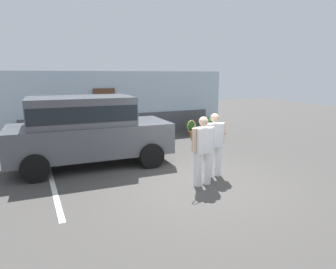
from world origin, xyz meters
TOP-DOWN VIEW (x-y plane):
  - ground_plane at (0.00, 0.00)m, footprint 40.00×40.00m
  - parking_stripe_0 at (-3.33, 1.50)m, footprint 0.12×4.40m
  - house_frontage at (-0.01, 6.54)m, footprint 9.89×0.40m
  - parked_suv at (-2.21, 2.72)m, footprint 4.68×2.33m
  - tennis_player_man at (0.01, -0.12)m, footprint 0.77×0.29m
  - tennis_player_woman at (0.60, 0.29)m, footprint 0.89×0.27m
  - potted_plant_by_porch at (2.80, 5.37)m, footprint 0.51×0.51m
  - potted_plant_secondary at (3.73, 5.33)m, footprint 0.57×0.57m

SIDE VIEW (x-z plane):
  - ground_plane at x=0.00m, z-range 0.00..0.00m
  - parking_stripe_0 at x=-3.33m, z-range 0.00..0.01m
  - potted_plant_by_porch at x=2.80m, z-range 0.04..0.71m
  - potted_plant_secondary at x=3.73m, z-range 0.04..0.80m
  - tennis_player_woman at x=0.60m, z-range 0.03..1.72m
  - tennis_player_man at x=0.01m, z-range 0.04..1.74m
  - parked_suv at x=-2.21m, z-range 0.12..2.17m
  - house_frontage at x=-0.01m, z-range -0.08..2.72m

